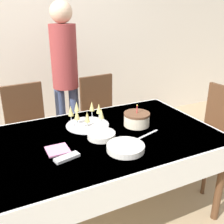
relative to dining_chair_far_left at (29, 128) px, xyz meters
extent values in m
plane|color=tan|center=(0.41, -0.87, -0.53)|extent=(12.00, 12.00, 0.00)
cube|color=silver|center=(0.41, 0.98, 0.82)|extent=(8.00, 0.05, 2.70)
cube|color=white|center=(0.41, -0.87, 0.20)|extent=(1.79, 1.08, 0.03)
cube|color=white|center=(0.41, -0.87, 0.11)|extent=(1.82, 1.11, 0.21)
cylinder|color=#51331E|center=(1.25, -1.35, -0.17)|extent=(0.06, 0.06, 0.71)
cylinder|color=#51331E|center=(1.25, -0.39, -0.17)|extent=(0.06, 0.06, 0.71)
cube|color=#51331E|center=(0.01, -0.08, -0.09)|extent=(0.45, 0.45, 0.04)
cube|color=#51331E|center=(-0.01, 0.11, 0.18)|extent=(0.40, 0.07, 0.50)
cylinder|color=#51331E|center=(0.20, -0.25, -0.32)|extent=(0.04, 0.04, 0.42)
cylinder|color=#51331E|center=(-0.16, -0.28, -0.32)|extent=(0.04, 0.04, 0.42)
cylinder|color=#51331E|center=(0.17, 0.11, -0.32)|extent=(0.04, 0.04, 0.42)
cylinder|color=#51331E|center=(-0.19, 0.08, -0.32)|extent=(0.04, 0.04, 0.42)
cube|color=#51331E|center=(0.81, -0.08, -0.09)|extent=(0.46, 0.46, 0.04)
cube|color=#51331E|center=(0.80, 0.11, 0.18)|extent=(0.40, 0.07, 0.50)
cylinder|color=#51331E|center=(1.01, -0.25, -0.32)|extent=(0.04, 0.04, 0.42)
cylinder|color=#51331E|center=(0.65, -0.28, -0.32)|extent=(0.04, 0.04, 0.42)
cylinder|color=#51331E|center=(0.98, 0.11, -0.32)|extent=(0.04, 0.04, 0.42)
cylinder|color=#51331E|center=(0.62, 0.08, -0.32)|extent=(0.04, 0.04, 0.42)
cube|color=#51331E|center=(1.56, -0.87, -0.09)|extent=(0.45, 0.45, 0.04)
cube|color=#51331E|center=(1.75, -0.86, 0.18)|extent=(0.06, 0.40, 0.50)
cylinder|color=#51331E|center=(1.39, -1.06, -0.32)|extent=(0.04, 0.04, 0.42)
cylinder|color=#51331E|center=(1.36, -0.70, -0.32)|extent=(0.04, 0.04, 0.42)
cylinder|color=#51331E|center=(1.72, -0.68, -0.32)|extent=(0.04, 0.04, 0.42)
cylinder|color=beige|center=(0.77, -0.82, 0.26)|extent=(0.21, 0.21, 0.09)
cylinder|color=brown|center=(0.77, -0.82, 0.31)|extent=(0.22, 0.22, 0.02)
cylinder|color=#E53F3F|center=(0.77, -0.82, 0.35)|extent=(0.01, 0.01, 0.06)
sphere|color=#F9CC4C|center=(0.77, -0.82, 0.39)|extent=(0.01, 0.01, 0.01)
cylinder|color=silver|center=(0.40, -0.64, 0.22)|extent=(0.36, 0.36, 0.01)
cylinder|color=silver|center=(0.50, -0.65, 0.22)|extent=(0.05, 0.05, 0.00)
cylinder|color=silver|center=(0.50, -0.65, 0.27)|extent=(0.01, 0.01, 0.08)
cone|color=#E0CC72|center=(0.50, -0.65, 0.35)|extent=(0.04, 0.04, 0.08)
cylinder|color=silver|center=(0.47, -0.57, 0.22)|extent=(0.05, 0.05, 0.00)
cylinder|color=silver|center=(0.47, -0.57, 0.27)|extent=(0.01, 0.01, 0.08)
cone|color=#E0CC72|center=(0.47, -0.57, 0.35)|extent=(0.04, 0.04, 0.08)
cylinder|color=silver|center=(0.35, -0.52, 0.22)|extent=(0.05, 0.05, 0.00)
cylinder|color=silver|center=(0.35, -0.52, 0.27)|extent=(0.01, 0.01, 0.08)
cone|color=#E0CC72|center=(0.35, -0.52, 0.35)|extent=(0.04, 0.04, 0.08)
cylinder|color=silver|center=(0.27, -0.60, 0.22)|extent=(0.05, 0.05, 0.00)
cylinder|color=silver|center=(0.27, -0.60, 0.27)|extent=(0.01, 0.01, 0.08)
cone|color=#E0CC72|center=(0.27, -0.60, 0.35)|extent=(0.04, 0.04, 0.08)
cylinder|color=silver|center=(0.29, -0.69, 0.22)|extent=(0.05, 0.05, 0.00)
cylinder|color=silver|center=(0.29, -0.69, 0.27)|extent=(0.01, 0.01, 0.08)
cone|color=#E0CC72|center=(0.29, -0.69, 0.35)|extent=(0.04, 0.04, 0.08)
cylinder|color=silver|center=(0.35, -0.78, 0.22)|extent=(0.05, 0.05, 0.00)
cylinder|color=silver|center=(0.35, -0.78, 0.27)|extent=(0.01, 0.01, 0.08)
cone|color=#E0CC72|center=(0.35, -0.78, 0.35)|extent=(0.04, 0.04, 0.08)
cylinder|color=silver|center=(0.47, -0.76, 0.22)|extent=(0.05, 0.05, 0.00)
cylinder|color=silver|center=(0.47, -0.76, 0.27)|extent=(0.01, 0.01, 0.08)
cone|color=#E0CC72|center=(0.47, -0.76, 0.35)|extent=(0.04, 0.04, 0.08)
cylinder|color=silver|center=(0.48, -1.15, 0.22)|extent=(0.26, 0.26, 0.01)
cylinder|color=silver|center=(0.48, -1.15, 0.22)|extent=(0.26, 0.26, 0.01)
cylinder|color=silver|center=(0.48, -1.15, 0.23)|extent=(0.26, 0.26, 0.01)
cylinder|color=silver|center=(0.48, -1.15, 0.24)|extent=(0.26, 0.26, 0.01)
cylinder|color=silver|center=(0.48, -1.15, 0.24)|extent=(0.26, 0.26, 0.01)
cylinder|color=silver|center=(0.48, -1.15, 0.25)|extent=(0.26, 0.26, 0.01)
cylinder|color=silver|center=(0.41, -0.90, 0.22)|extent=(0.21, 0.21, 0.01)
cylinder|color=silver|center=(0.41, -0.90, 0.22)|extent=(0.21, 0.21, 0.01)
cylinder|color=silver|center=(0.41, -0.90, 0.23)|extent=(0.21, 0.21, 0.01)
cylinder|color=silver|center=(0.41, -0.90, 0.24)|extent=(0.21, 0.21, 0.01)
cylinder|color=silver|center=(0.41, -0.90, 0.24)|extent=(0.21, 0.21, 0.01)
cylinder|color=silver|center=(0.41, -0.90, 0.25)|extent=(0.21, 0.21, 0.01)
cube|color=silver|center=(0.72, -1.02, 0.21)|extent=(0.29, 0.11, 0.00)
cube|color=silver|center=(0.09, -1.08, 0.22)|extent=(0.18, 0.10, 0.02)
cube|color=pink|center=(0.06, -0.95, 0.22)|extent=(0.15, 0.15, 0.01)
cylinder|color=#3F4C72|center=(0.40, 0.21, -0.11)|extent=(0.11, 0.11, 0.84)
cylinder|color=#3F4C72|center=(0.56, 0.21, -0.11)|extent=(0.11, 0.11, 0.84)
cylinder|color=maroon|center=(0.48, 0.21, 0.65)|extent=(0.28, 0.28, 0.67)
sphere|color=#D8B293|center=(0.48, 0.21, 1.10)|extent=(0.23, 0.23, 0.23)
camera|label=1|loc=(-0.30, -2.53, 1.12)|focal=42.00mm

